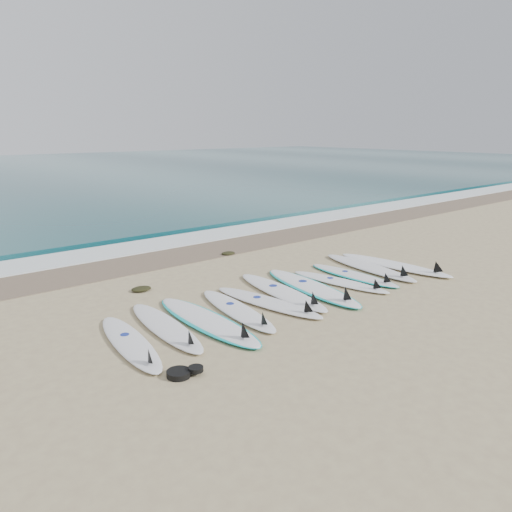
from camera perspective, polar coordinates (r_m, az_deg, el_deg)
ground at (r=9.69m, az=3.62°, el=-4.52°), size 120.00×120.00×0.00m
wet_sand_band at (r=12.84m, az=-9.07°, el=0.09°), size 120.00×1.80×0.01m
foam_band at (r=14.03m, az=-12.03°, el=1.22°), size 120.00×1.40×0.04m
wave_crest at (r=15.34m, az=-14.69°, el=2.29°), size 120.00×1.00×0.10m
surfboard_0 at (r=7.71m, az=-14.09°, el=-9.63°), size 0.84×2.43×0.30m
surfboard_1 at (r=8.17m, az=-10.17°, el=-7.99°), size 0.79×2.54×0.32m
surfboard_2 at (r=8.33m, az=-5.51°, el=-7.39°), size 0.74×2.83×0.36m
surfboard_3 at (r=8.76m, az=-2.02°, el=-6.22°), size 0.90×2.51×0.32m
surfboard_4 at (r=9.14m, az=1.60°, el=-5.32°), size 0.85×2.55×0.32m
surfboard_5 at (r=9.70m, az=3.13°, el=-4.11°), size 0.95×2.82×0.35m
surfboard_6 at (r=10.04m, az=6.47°, el=-3.57°), size 1.16×2.99×0.37m
surfboard_7 at (r=10.49m, az=9.81°, el=-2.93°), size 0.80×2.35×0.29m
surfboard_8 at (r=11.04m, az=11.20°, el=-2.17°), size 0.58×2.34×0.30m
surfboard_9 at (r=11.67m, az=13.01°, el=-1.28°), size 0.94×2.83×0.36m
surfboard_10 at (r=12.01m, az=15.79°, el=-1.00°), size 0.80×2.93×0.37m
seaweed_near at (r=10.19m, az=-12.98°, el=-3.68°), size 0.41×0.32×0.08m
seaweed_far at (r=12.78m, az=-3.19°, el=0.32°), size 0.38×0.29×0.07m
leash_coil at (r=6.73m, az=-8.39°, el=-13.04°), size 0.46×0.36×0.11m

